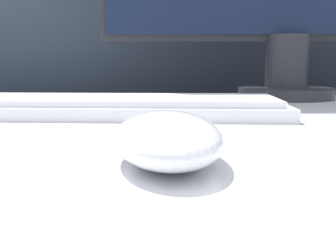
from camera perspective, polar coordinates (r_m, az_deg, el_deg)
name	(u,v)px	position (r m, az deg, el deg)	size (l,w,h in m)	color
partition_panel	(174,124)	(1.02, 0.92, 0.22)	(5.00, 0.03, 1.31)	#333D4C
computer_mouse_near	(168,138)	(0.27, -0.06, -1.69)	(0.09, 0.13, 0.04)	white
keyboard	(118,106)	(0.52, -7.26, 2.85)	(0.44, 0.15, 0.02)	white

